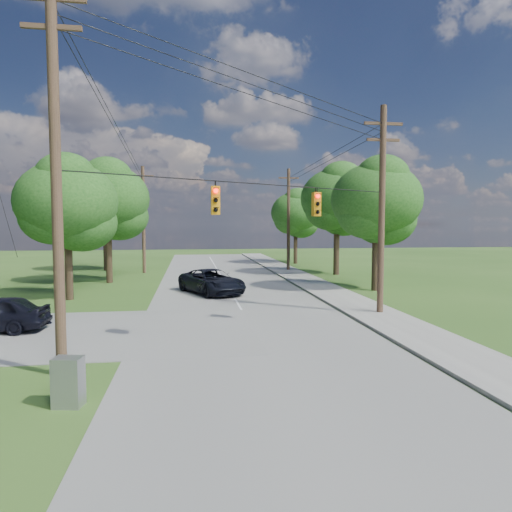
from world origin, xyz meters
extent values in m
plane|color=#2C511B|center=(0.00, 0.00, 0.00)|extent=(140.00, 140.00, 0.00)
cube|color=gray|center=(2.00, 5.00, 0.01)|extent=(10.00, 100.00, 0.03)
cube|color=#A7A59C|center=(8.70, 5.00, 0.06)|extent=(2.60, 100.00, 0.12)
cylinder|color=brown|center=(-4.60, 0.40, 6.00)|extent=(0.32, 0.32, 12.00)
cube|color=brown|center=(-4.60, 0.40, 10.30)|extent=(1.70, 0.12, 0.14)
cylinder|color=brown|center=(8.90, 8.00, 5.25)|extent=(0.32, 0.32, 10.50)
cube|color=brown|center=(8.90, 8.00, 9.60)|extent=(2.00, 0.12, 0.14)
cube|color=brown|center=(8.90, 8.00, 8.80)|extent=(1.70, 0.12, 0.14)
cylinder|color=brown|center=(8.90, 30.00, 5.00)|extent=(0.32, 0.32, 10.00)
cube|color=brown|center=(8.90, 30.00, 9.10)|extent=(2.00, 0.12, 0.14)
cylinder|color=brown|center=(-5.00, 30.00, 5.00)|extent=(0.32, 0.32, 10.00)
cube|color=brown|center=(-5.00, 30.00, 9.10)|extent=(2.00, 0.12, 0.14)
cylinder|color=black|center=(2.15, 4.20, 10.35)|extent=(13.52, 7.63, 1.53)
cylinder|color=black|center=(2.15, 4.20, 9.95)|extent=(13.52, 7.63, 1.53)
cylinder|color=black|center=(2.15, 4.20, 9.55)|extent=(13.52, 7.63, 1.53)
cylinder|color=black|center=(8.90, 19.00, 9.35)|extent=(0.03, 22.00, 0.53)
cylinder|color=black|center=(-4.80, 15.20, 10.10)|extent=(0.43, 29.60, 2.03)
cylinder|color=black|center=(8.90, 19.00, 8.95)|extent=(0.03, 22.00, 0.53)
cylinder|color=black|center=(-4.80, 15.20, 9.70)|extent=(0.43, 29.60, 2.03)
cylinder|color=black|center=(2.15, 4.20, 6.20)|extent=(13.52, 7.63, 0.04)
cube|color=orange|center=(0.26, 3.02, 5.48)|extent=(0.32, 0.22, 1.05)
sphere|color=#FF0C05|center=(0.26, 2.88, 5.83)|extent=(0.17, 0.17, 0.17)
cube|color=orange|center=(0.26, 3.26, 5.48)|extent=(0.32, 0.22, 1.05)
sphere|color=#FF0C05|center=(0.26, 3.40, 5.83)|extent=(0.17, 0.17, 0.17)
cube|color=orange|center=(4.85, 5.60, 5.48)|extent=(0.32, 0.22, 1.05)
sphere|color=#FF0C05|center=(4.85, 5.46, 5.83)|extent=(0.17, 0.17, 0.17)
cube|color=orange|center=(4.85, 5.84, 5.48)|extent=(0.32, 0.22, 1.05)
sphere|color=#FF0C05|center=(4.85, 5.98, 5.83)|extent=(0.17, 0.17, 0.17)
cylinder|color=#3D2B1E|center=(-8.00, 15.00, 1.57)|extent=(0.45, 0.45, 3.15)
ellipsoid|color=#194715|center=(-8.00, 15.00, 5.94)|extent=(6.00, 6.00, 4.92)
cylinder|color=#3D2B1E|center=(-7.00, 23.00, 1.75)|extent=(0.50, 0.50, 3.50)
ellipsoid|color=#194715|center=(-7.00, 23.00, 6.60)|extent=(6.40, 6.40, 5.25)
cylinder|color=#3D2B1E|center=(-9.00, 33.00, 1.66)|extent=(0.48, 0.47, 3.32)
ellipsoid|color=#194715|center=(-9.00, 33.00, 6.27)|extent=(6.00, 6.00, 4.92)
cylinder|color=#3D2B1E|center=(12.00, 16.00, 1.66)|extent=(0.48, 0.48, 3.32)
ellipsoid|color=#194715|center=(12.00, 16.00, 6.27)|extent=(6.20, 6.20, 5.08)
cylinder|color=#3D2B1E|center=(12.50, 26.00, 1.84)|extent=(0.52, 0.52, 3.67)
ellipsoid|color=#194715|center=(12.50, 26.00, 6.93)|extent=(6.60, 6.60, 5.41)
cylinder|color=#3D2B1E|center=(11.50, 38.00, 1.57)|extent=(0.45, 0.45, 3.15)
ellipsoid|color=#194715|center=(11.50, 38.00, 5.94)|extent=(5.80, 5.80, 4.76)
imported|color=black|center=(0.70, 16.09, 0.83)|extent=(4.79, 6.30, 1.59)
cube|color=gray|center=(-3.76, -2.14, 0.63)|extent=(0.77, 0.62, 1.26)
camera|label=1|loc=(-0.69, -13.93, 4.60)|focal=32.00mm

